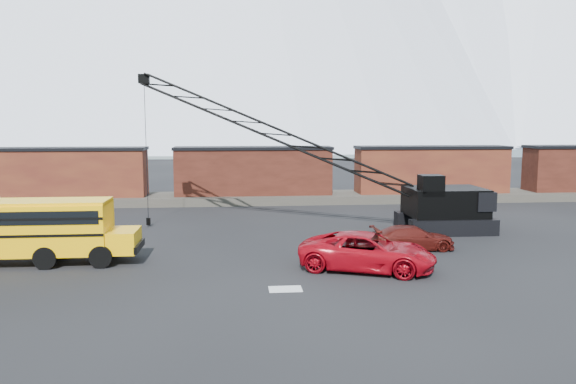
% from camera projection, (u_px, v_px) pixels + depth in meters
% --- Properties ---
extents(ground, '(160.00, 160.00, 0.00)m').
position_uv_depth(ground, '(268.00, 266.00, 27.60)').
color(ground, black).
rests_on(ground, ground).
extents(gravel_berm, '(120.00, 5.00, 0.70)m').
position_uv_depth(gravel_berm, '(254.00, 198.00, 49.29)').
color(gravel_berm, '#4D483F').
rests_on(gravel_berm, ground).
extents(boxcar_west_near, '(13.70, 3.10, 4.17)m').
position_uv_depth(boxcar_west_near, '(65.00, 172.00, 47.52)').
color(boxcar_west_near, '#471814').
rests_on(boxcar_west_near, gravel_berm).
extents(boxcar_mid, '(13.70, 3.10, 4.17)m').
position_uv_depth(boxcar_mid, '(254.00, 171.00, 48.99)').
color(boxcar_mid, '#4C1F15').
rests_on(boxcar_mid, gravel_berm).
extents(boxcar_east_near, '(13.70, 3.10, 4.17)m').
position_uv_depth(boxcar_east_near, '(431.00, 169.00, 50.46)').
color(boxcar_east_near, '#471814').
rests_on(boxcar_east_near, gravel_berm).
extents(snow_patch, '(1.40, 0.90, 0.02)m').
position_uv_depth(snow_patch, '(285.00, 289.00, 23.69)').
color(snow_patch, silver).
rests_on(snow_patch, ground).
extents(school_bus, '(11.65, 2.65, 3.19)m').
position_uv_depth(school_bus, '(13.00, 229.00, 27.65)').
color(school_bus, '#FFB505').
rests_on(school_bus, ground).
extents(red_pickup, '(7.06, 5.12, 1.79)m').
position_uv_depth(red_pickup, '(368.00, 252.00, 26.69)').
color(red_pickup, '#A70814').
rests_on(red_pickup, ground).
extents(maroon_suv, '(4.60, 1.93, 1.33)m').
position_uv_depth(maroon_suv, '(413.00, 238.00, 30.96)').
color(maroon_suv, '#46100C').
rests_on(maroon_suv, ground).
extents(crawler_crane, '(22.62, 5.79, 10.32)m').
position_uv_depth(crawler_crane, '(290.00, 140.00, 36.44)').
color(crawler_crane, black).
rests_on(crawler_crane, ground).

